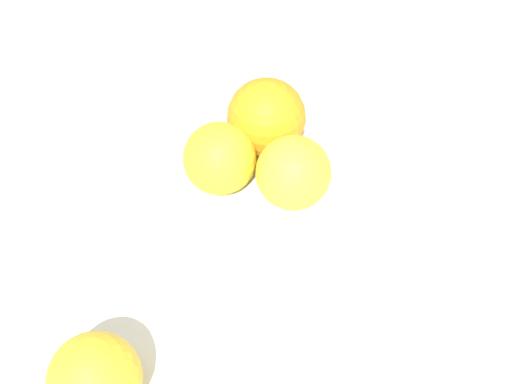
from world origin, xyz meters
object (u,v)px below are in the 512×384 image
fruit_bowl (256,197)px  orange_in_bowl_0 (220,159)px  orange_in_bowl_1 (293,173)px  side_plate (176,45)px  orange_loose_0 (95,379)px  orange_in_bowl_2 (266,117)px

fruit_bowl → orange_in_bowl_0: orange_in_bowl_0 is taller
orange_in_bowl_1 → side_plate: orange_in_bowl_1 is taller
fruit_bowl → orange_in_bowl_0: 6.39cm
orange_in_bowl_1 → orange_loose_0: bearing=174.8°
orange_in_bowl_1 → orange_in_bowl_2: bearing=56.3°
fruit_bowl → orange_in_bowl_0: size_ratio=2.31×
orange_in_bowl_2 → orange_loose_0: size_ratio=1.03×
orange_in_bowl_0 → orange_loose_0: bearing=-168.4°
orange_in_bowl_1 → side_plate: (14.08, 26.37, -7.58)cm
orange_in_bowl_0 → side_plate: size_ratio=0.42×
orange_in_bowl_1 → orange_loose_0: (-20.79, 1.89, -4.65)cm
orange_loose_0 → side_plate: (34.87, 24.48, -2.93)cm
orange_in_bowl_0 → orange_in_bowl_1: same height
orange_in_bowl_2 → orange_loose_0: orange_in_bowl_2 is taller
fruit_bowl → orange_in_bowl_1: size_ratio=2.29×
orange_in_bowl_2 → side_plate: bearing=63.5°
side_plate → orange_in_bowl_0: bearing=-128.4°
orange_in_bowl_1 → side_plate: bearing=61.9°
orange_loose_0 → side_plate: orange_loose_0 is taller
orange_in_bowl_0 → orange_in_bowl_2: (5.94, -0.28, 0.39)cm
orange_in_bowl_1 → orange_in_bowl_0: bearing=112.2°
orange_loose_0 → fruit_bowl: bearing=5.2°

